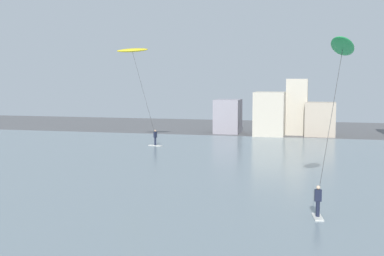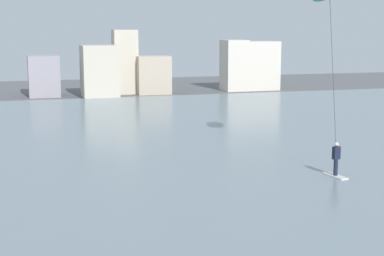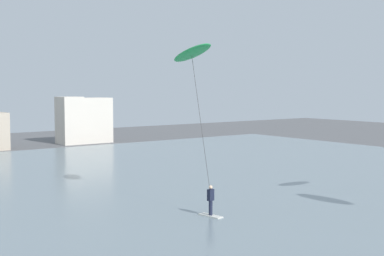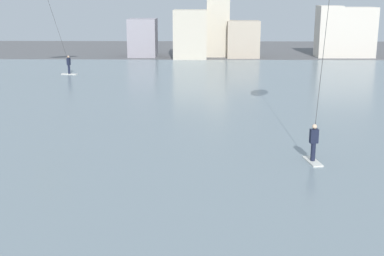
# 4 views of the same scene
# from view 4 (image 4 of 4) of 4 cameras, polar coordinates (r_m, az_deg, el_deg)

# --- Properties ---
(water_bay) EXTENTS (84.00, 52.00, 0.10)m
(water_bay) POSITION_cam_4_polar(r_m,az_deg,el_deg) (31.02, -1.04, 1.50)
(water_bay) COLOR gray
(water_bay) RESTS_ON ground
(far_shore_buildings) EXTENTS (27.73, 6.23, 6.87)m
(far_shore_buildings) POSITION_cam_4_polar(r_m,az_deg,el_deg) (59.98, 6.76, 10.22)
(far_shore_buildings) COLOR gray
(far_shore_buildings) RESTS_ON ground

